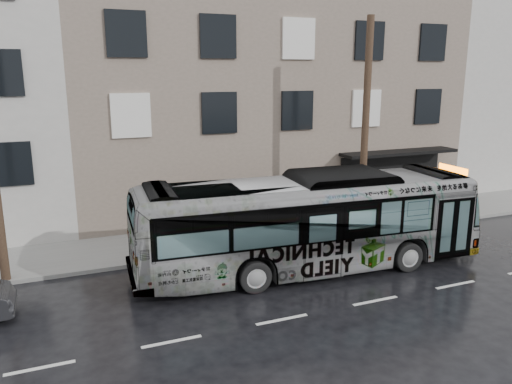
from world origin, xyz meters
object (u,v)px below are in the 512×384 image
bus (309,223)px  white_sedan (420,234)px  utility_pole_front (365,128)px  sign_post (382,202)px

bus → white_sedan: bus is taller
bus → white_sedan: size_ratio=2.59×
utility_pole_front → sign_post: bearing=0.0°
white_sedan → sign_post: bearing=-3.3°
utility_pole_front → white_sedan: 4.88m
sign_post → white_sedan: bearing=-92.6°
bus → sign_post: bearing=-58.3°
utility_pole_front → bus: bearing=-146.2°
utility_pole_front → white_sedan: size_ratio=1.86×
utility_pole_front → white_sedan: utility_pole_front is taller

